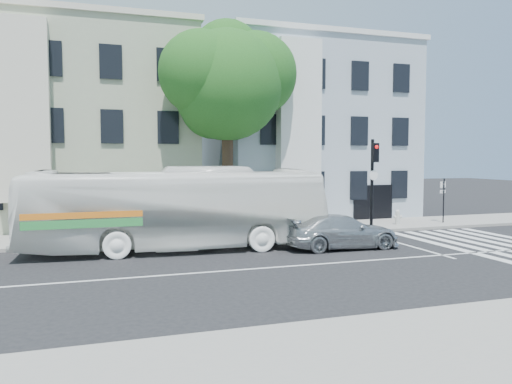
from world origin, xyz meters
name	(u,v)px	position (x,y,z in m)	size (l,w,h in m)	color
ground	(289,266)	(0.00, 0.00, 0.00)	(120.00, 120.00, 0.00)	black
sidewalk_far	(230,232)	(0.00, 8.00, 0.07)	(80.00, 4.00, 0.15)	gray
sidewalk_near	(437,345)	(0.00, -8.00, 0.07)	(80.00, 4.00, 0.15)	gray
building_left	(84,129)	(-7.00, 15.00, 5.50)	(12.00, 10.00, 11.00)	#9EA58A
building_right	(303,133)	(7.00, 15.00, 5.50)	(12.00, 10.00, 11.00)	#A1AEC0
street_tree	(227,79)	(0.06, 8.74, 7.83)	(7.30, 5.90, 11.10)	#2D2116
bus	(177,209)	(-3.26, 4.37, 1.74)	(12.47, 2.92, 3.47)	white
sedan	(341,231)	(3.42, 2.60, 0.72)	(4.96, 2.02, 1.44)	#B5B9BD
hedge	(168,230)	(-3.33, 6.80, 0.50)	(8.50, 0.84, 0.70)	#326721
traffic_signal	(373,173)	(6.95, 5.94, 3.08)	(0.50, 0.55, 4.77)	black
fire_hydrant	(398,217)	(9.43, 7.42, 0.57)	(0.46, 0.26, 0.82)	#B9B9B4
far_sign_pole	(443,195)	(12.38, 7.37, 1.74)	(0.45, 0.21, 2.51)	black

